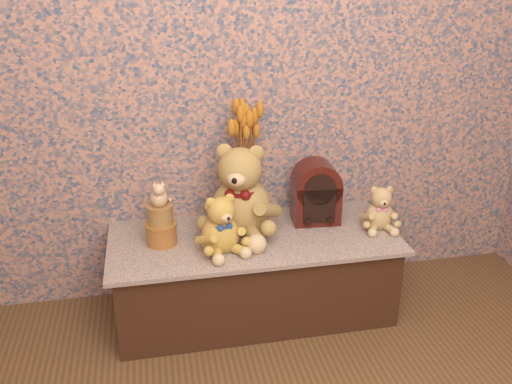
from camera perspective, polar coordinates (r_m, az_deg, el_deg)
display_shelf at (r=2.63m, az=-0.22°, el=-8.53°), size 1.32×0.58×0.41m
teddy_large at (r=2.49m, az=-1.58°, el=0.70°), size 0.50×0.54×0.46m
teddy_medium at (r=2.36m, az=-3.76°, el=-3.03°), size 0.29×0.32×0.28m
teddy_small at (r=2.63m, az=12.80°, el=-1.35°), size 0.21×0.24×0.23m
cathedral_radio at (r=2.63m, az=6.27°, el=0.06°), size 0.23×0.18×0.31m
ceramic_vase at (r=2.61m, az=-1.09°, el=-1.19°), size 0.13×0.13×0.20m
dried_stalks at (r=2.51m, az=-1.14°, el=4.87°), size 0.21×0.21×0.38m
biscuit_tin_lower at (r=2.48m, az=-9.82°, el=-4.28°), size 0.16×0.16×0.10m
biscuit_tin_upper at (r=2.44m, az=-9.97°, el=-2.32°), size 0.14×0.14×0.09m
cat_figurine at (r=2.40m, az=-10.14°, el=0.00°), size 0.10×0.11×0.13m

